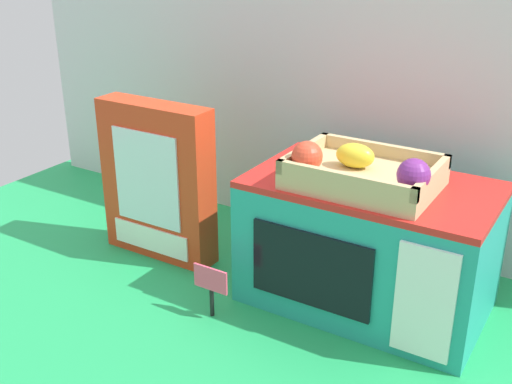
% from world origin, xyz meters
% --- Properties ---
extents(ground_plane, '(1.70, 1.70, 0.00)m').
position_xyz_m(ground_plane, '(0.00, 0.00, 0.00)').
color(ground_plane, '#219E54').
rests_on(ground_plane, ground).
extents(display_back_panel, '(1.61, 0.03, 0.61)m').
position_xyz_m(display_back_panel, '(0.00, 0.26, 0.31)').
color(display_back_panel, silver).
rests_on(display_back_panel, ground).
extents(toy_microwave, '(0.43, 0.26, 0.24)m').
position_xyz_m(toy_microwave, '(0.22, 0.02, 0.12)').
color(toy_microwave, teal).
rests_on(toy_microwave, ground).
extents(food_groups_crate, '(0.25, 0.18, 0.08)m').
position_xyz_m(food_groups_crate, '(0.21, -0.01, 0.27)').
color(food_groups_crate, tan).
rests_on(food_groups_crate, toy_microwave).
extents(cookie_set_box, '(0.26, 0.07, 0.33)m').
position_xyz_m(cookie_set_box, '(-0.23, -0.03, 0.17)').
color(cookie_set_box, red).
rests_on(cookie_set_box, ground).
extents(price_sign, '(0.07, 0.01, 0.10)m').
position_xyz_m(price_sign, '(-0.00, -0.17, 0.07)').
color(price_sign, black).
rests_on(price_sign, ground).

